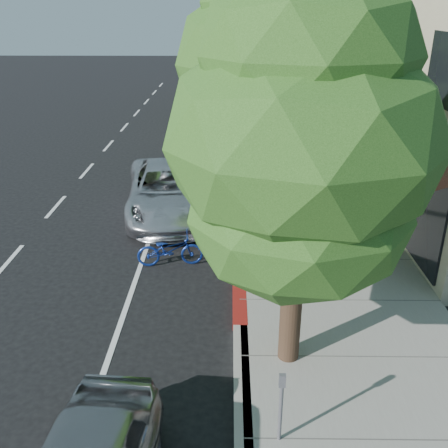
{
  "coord_description": "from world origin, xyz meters",
  "views": [
    {
      "loc": [
        -0.23,
        -9.76,
        6.36
      ],
      "look_at": [
        -0.38,
        1.56,
        1.35
      ],
      "focal_mm": 40.0,
      "sensor_mm": 36.0,
      "label": 1
    }
  ],
  "objects_px": {
    "street_tree_2": "(261,50)",
    "white_pickup": "(216,124)",
    "street_tree_0": "(302,145)",
    "dark_sedan": "(199,141)",
    "pedestrian": "(343,171)",
    "street_tree_1": "(274,67)",
    "silver_suv": "(170,190)",
    "street_tree_5": "(247,27)",
    "dark_suv_far": "(226,103)",
    "street_tree_4": "(250,30)",
    "cyclist": "(213,220)",
    "bicycle": "(170,250)",
    "street_tree_3": "(254,43)"
  },
  "relations": [
    {
      "from": "street_tree_2",
      "to": "white_pickup",
      "type": "relative_size",
      "value": 1.26
    },
    {
      "from": "street_tree_0",
      "to": "dark_sedan",
      "type": "bearing_deg",
      "value": 100.1
    },
    {
      "from": "pedestrian",
      "to": "street_tree_1",
      "type": "bearing_deg",
      "value": 24.61
    },
    {
      "from": "dark_sedan",
      "to": "silver_suv",
      "type": "bearing_deg",
      "value": -93.28
    },
    {
      "from": "street_tree_2",
      "to": "silver_suv",
      "type": "distance_m",
      "value": 6.76
    },
    {
      "from": "street_tree_5",
      "to": "dark_suv_far",
      "type": "distance_m",
      "value": 7.82
    },
    {
      "from": "street_tree_1",
      "to": "street_tree_4",
      "type": "distance_m",
      "value": 18.0
    },
    {
      "from": "street_tree_0",
      "to": "street_tree_2",
      "type": "xyz_separation_m",
      "value": [
        0.0,
        12.0,
        0.48
      ]
    },
    {
      "from": "street_tree_4",
      "to": "cyclist",
      "type": "xyz_separation_m",
      "value": [
        -1.6,
        -19.12,
        -4.05
      ]
    },
    {
      "from": "street_tree_4",
      "to": "bicycle",
      "type": "relative_size",
      "value": 4.64
    },
    {
      "from": "street_tree_0",
      "to": "dark_sedan",
      "type": "distance_m",
      "value": 14.81
    },
    {
      "from": "street_tree_3",
      "to": "bicycle",
      "type": "distance_m",
      "value": 14.94
    },
    {
      "from": "cyclist",
      "to": "dark_suv_far",
      "type": "xyz_separation_m",
      "value": [
        0.2,
        18.62,
        -0.13
      ]
    },
    {
      "from": "street_tree_3",
      "to": "dark_suv_far",
      "type": "xyz_separation_m",
      "value": [
        -1.4,
        5.5,
        -3.85
      ]
    },
    {
      "from": "cyclist",
      "to": "dark_suv_far",
      "type": "relative_size",
      "value": 0.4
    },
    {
      "from": "street_tree_3",
      "to": "pedestrian",
      "type": "xyz_separation_m",
      "value": [
        2.77,
        -9.16,
        -3.55
      ]
    },
    {
      "from": "street_tree_4",
      "to": "white_pickup",
      "type": "xyz_separation_m",
      "value": [
        -1.85,
        -7.0,
        -4.06
      ]
    },
    {
      "from": "bicycle",
      "to": "cyclist",
      "type": "bearing_deg",
      "value": -55.44
    },
    {
      "from": "dark_suv_far",
      "to": "bicycle",
      "type": "bearing_deg",
      "value": -100.43
    },
    {
      "from": "white_pickup",
      "to": "street_tree_2",
      "type": "bearing_deg",
      "value": -68.62
    },
    {
      "from": "street_tree_2",
      "to": "street_tree_3",
      "type": "xyz_separation_m",
      "value": [
        0.0,
        6.0,
        -0.18
      ]
    },
    {
      "from": "bicycle",
      "to": "silver_suv",
      "type": "relative_size",
      "value": 0.3
    },
    {
      "from": "street_tree_5",
      "to": "street_tree_0",
      "type": "bearing_deg",
      "value": -90.0
    },
    {
      "from": "street_tree_0",
      "to": "street_tree_4",
      "type": "distance_m",
      "value": 24.01
    },
    {
      "from": "street_tree_0",
      "to": "street_tree_5",
      "type": "bearing_deg",
      "value": 90.0
    },
    {
      "from": "street_tree_2",
      "to": "silver_suv",
      "type": "relative_size",
      "value": 1.3
    },
    {
      "from": "dark_sedan",
      "to": "street_tree_3",
      "type": "bearing_deg",
      "value": 58.52
    },
    {
      "from": "dark_suv_far",
      "to": "dark_sedan",
      "type": "bearing_deg",
      "value": -103.46
    },
    {
      "from": "street_tree_2",
      "to": "pedestrian",
      "type": "distance_m",
      "value": 5.62
    },
    {
      "from": "street_tree_5",
      "to": "white_pickup",
      "type": "height_order",
      "value": "street_tree_5"
    },
    {
      "from": "street_tree_1",
      "to": "silver_suv",
      "type": "distance_m",
      "value": 5.3
    },
    {
      "from": "cyclist",
      "to": "dark_sedan",
      "type": "distance_m",
      "value": 9.31
    },
    {
      "from": "white_pickup",
      "to": "dark_sedan",
      "type": "bearing_deg",
      "value": -102.1
    },
    {
      "from": "street_tree_4",
      "to": "silver_suv",
      "type": "height_order",
      "value": "street_tree_4"
    },
    {
      "from": "street_tree_4",
      "to": "pedestrian",
      "type": "distance_m",
      "value": 15.89
    },
    {
      "from": "street_tree_4",
      "to": "cyclist",
      "type": "distance_m",
      "value": 19.61
    },
    {
      "from": "white_pickup",
      "to": "cyclist",
      "type": "bearing_deg",
      "value": -87.77
    },
    {
      "from": "dark_sedan",
      "to": "street_tree_0",
      "type": "bearing_deg",
      "value": -78.2
    },
    {
      "from": "dark_sedan",
      "to": "white_pickup",
      "type": "relative_size",
      "value": 0.74
    },
    {
      "from": "silver_suv",
      "to": "dark_suv_far",
      "type": "xyz_separation_m",
      "value": [
        1.7,
        16.0,
        -0.05
      ]
    },
    {
      "from": "street_tree_2",
      "to": "dark_suv_far",
      "type": "distance_m",
      "value": 12.26
    },
    {
      "from": "street_tree_3",
      "to": "street_tree_5",
      "type": "relative_size",
      "value": 0.97
    },
    {
      "from": "street_tree_5",
      "to": "pedestrian",
      "type": "height_order",
      "value": "street_tree_5"
    },
    {
      "from": "cyclist",
      "to": "street_tree_0",
      "type": "bearing_deg",
      "value": 177.84
    },
    {
      "from": "white_pickup",
      "to": "dark_suv_far",
      "type": "relative_size",
      "value": 1.36
    },
    {
      "from": "street_tree_2",
      "to": "street_tree_5",
      "type": "height_order",
      "value": "street_tree_5"
    },
    {
      "from": "street_tree_5",
      "to": "pedestrian",
      "type": "relative_size",
      "value": 4.28
    },
    {
      "from": "street_tree_1",
      "to": "silver_suv",
      "type": "bearing_deg",
      "value": 154.18
    },
    {
      "from": "street_tree_4",
      "to": "pedestrian",
      "type": "bearing_deg",
      "value": -79.64
    },
    {
      "from": "street_tree_4",
      "to": "street_tree_1",
      "type": "bearing_deg",
      "value": -90.0
    }
  ]
}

